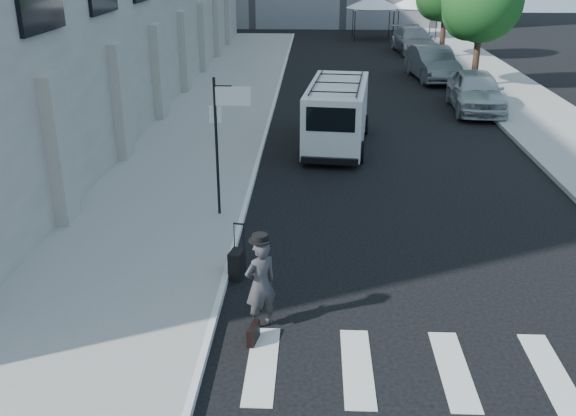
# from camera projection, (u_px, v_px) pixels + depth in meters

# --- Properties ---
(ground) EXTENTS (120.00, 120.00, 0.00)m
(ground) POSITION_uv_depth(u_px,v_px,m) (321.00, 280.00, 13.53)
(ground) COLOR black
(ground) RESTS_ON ground
(sidewalk_left) EXTENTS (4.50, 48.00, 0.15)m
(sidewalk_left) POSITION_uv_depth(u_px,v_px,m) (224.00, 103.00, 28.46)
(sidewalk_left) COLOR gray
(sidewalk_left) RESTS_ON ground
(sidewalk_right) EXTENTS (4.00, 56.00, 0.15)m
(sidewalk_right) POSITION_uv_depth(u_px,v_px,m) (502.00, 87.00, 31.63)
(sidewalk_right) COLOR gray
(sidewalk_right) RESTS_ON ground
(sign_pole) EXTENTS (1.03, 0.07, 3.50)m
(sign_pole) POSITION_uv_depth(u_px,v_px,m) (225.00, 118.00, 15.58)
(sign_pole) COLOR black
(sign_pole) RESTS_ON sidewalk_left
(tree_near) EXTENTS (3.80, 3.83, 6.03)m
(tree_near) POSITION_uv_depth(u_px,v_px,m) (479.00, 4.00, 30.35)
(tree_near) COLOR black
(tree_near) RESTS_ON ground
(tent_left) EXTENTS (4.00, 4.00, 3.20)m
(tent_left) POSITION_uv_depth(u_px,v_px,m) (374.00, 2.00, 47.48)
(tent_left) COLOR black
(tent_left) RESTS_ON ground
(tent_right) EXTENTS (4.00, 4.00, 3.20)m
(tent_right) POSITION_uv_depth(u_px,v_px,m) (416.00, 1.00, 47.81)
(tent_right) COLOR black
(tent_right) RESTS_ON ground
(businessman) EXTENTS (0.76, 0.70, 1.73)m
(businessman) POSITION_uv_depth(u_px,v_px,m) (261.00, 284.00, 11.59)
(businessman) COLOR #353537
(businessman) RESTS_ON ground
(briefcase) EXTENTS (0.20, 0.45, 0.34)m
(briefcase) POSITION_uv_depth(u_px,v_px,m) (253.00, 334.00, 11.35)
(briefcase) COLOR black
(briefcase) RESTS_ON ground
(suitcase) EXTENTS (0.35, 0.47, 1.18)m
(suitcase) POSITION_uv_depth(u_px,v_px,m) (237.00, 264.00, 13.53)
(suitcase) COLOR black
(suitcase) RESTS_ON ground
(cargo_van) EXTENTS (2.51, 5.94, 2.19)m
(cargo_van) POSITION_uv_depth(u_px,v_px,m) (337.00, 113.00, 22.32)
(cargo_van) COLOR silver
(cargo_van) RESTS_ON ground
(parked_car_a) EXTENTS (2.27, 5.12, 1.71)m
(parked_car_a) POSITION_uv_depth(u_px,v_px,m) (476.00, 91.00, 27.11)
(parked_car_a) COLOR #A5A9AD
(parked_car_a) RESTS_ON ground
(parked_car_b) EXTENTS (2.32, 5.33, 1.70)m
(parked_car_b) POSITION_uv_depth(u_px,v_px,m) (432.00, 63.00, 33.53)
(parked_car_b) COLOR slate
(parked_car_b) RESTS_ON ground
(parked_car_c) EXTENTS (2.81, 5.77, 1.62)m
(parked_car_c) POSITION_uv_depth(u_px,v_px,m) (414.00, 41.00, 41.96)
(parked_car_c) COLOR #95989C
(parked_car_c) RESTS_ON ground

